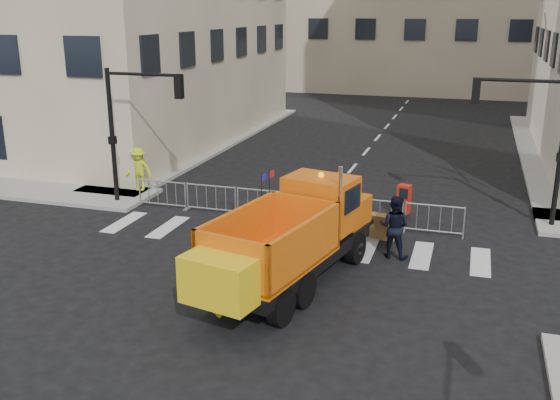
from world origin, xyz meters
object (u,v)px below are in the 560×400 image
(plow_truck, at_px, (290,237))
(cop_a, at_px, (333,210))
(newspaper_box, at_px, (404,199))
(cop_b, at_px, (394,227))
(worker, at_px, (139,169))
(cop_c, at_px, (340,205))

(plow_truck, relative_size, cop_a, 4.74)
(newspaper_box, bearing_deg, cop_a, -110.90)
(cop_b, relative_size, newspaper_box, 1.84)
(worker, bearing_deg, plow_truck, -40.12)
(plow_truck, relative_size, newspaper_box, 8.12)
(plow_truck, distance_m, worker, 11.18)
(cop_a, xyz_separation_m, cop_b, (2.23, -1.26, 0.07))
(plow_truck, distance_m, cop_a, 4.38)
(plow_truck, xyz_separation_m, worker, (-8.72, 6.98, -0.42))
(cop_b, height_order, newspaper_box, cop_b)
(cop_c, bearing_deg, cop_b, 72.96)
(plow_truck, height_order, newspaper_box, plow_truck)
(cop_c, xyz_separation_m, worker, (-9.10, 2.01, 0.13))
(plow_truck, height_order, worker, plow_truck)
(cop_a, relative_size, cop_c, 1.00)
(worker, bearing_deg, cop_c, -13.90)
(cop_b, relative_size, worker, 1.10)
(plow_truck, distance_m, newspaper_box, 7.61)
(cop_b, distance_m, worker, 11.88)
(cop_a, distance_m, worker, 9.37)
(cop_a, distance_m, newspaper_box, 3.54)
(cop_b, bearing_deg, worker, -10.17)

